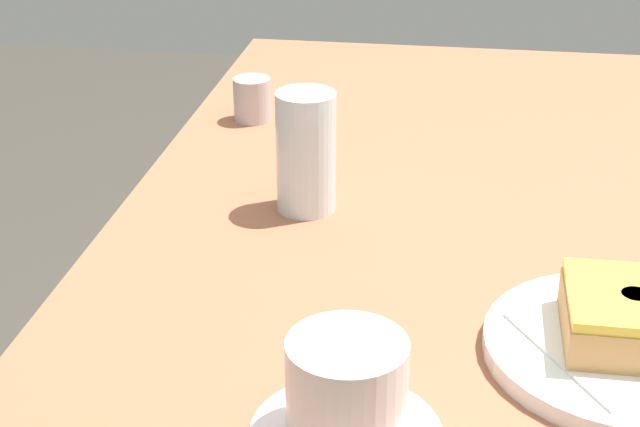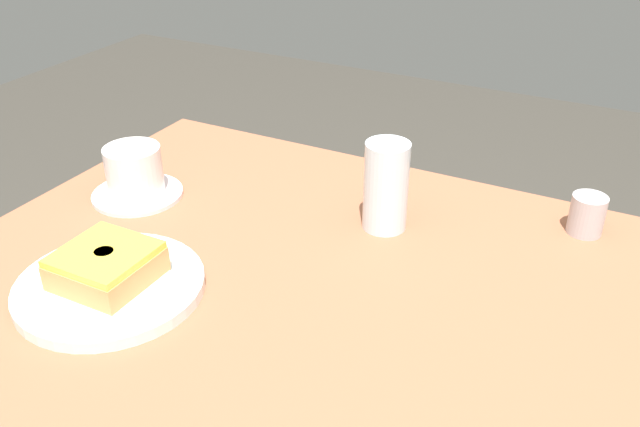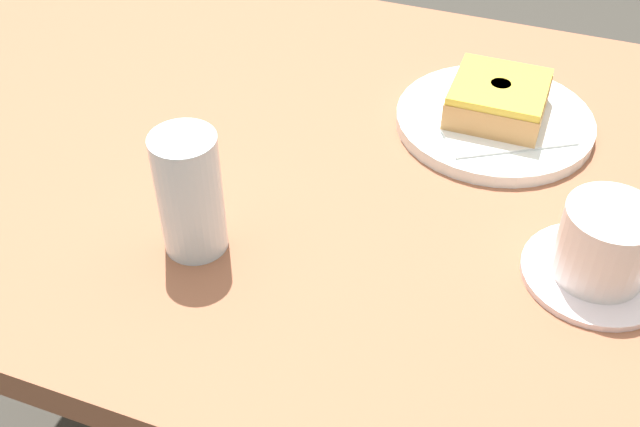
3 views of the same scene
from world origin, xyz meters
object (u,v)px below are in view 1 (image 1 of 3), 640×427
(plate_glazed_square, at_px, (627,350))
(sugar_jar, at_px, (252,99))
(donut_glazed_square, at_px, (633,316))
(water_glass, at_px, (306,152))
(coffee_cup, at_px, (347,396))

(plate_glazed_square, distance_m, sugar_jar, 0.62)
(donut_glazed_square, distance_m, sugar_jar, 0.62)
(plate_glazed_square, height_order, water_glass, water_glass)
(water_glass, xyz_separation_m, coffee_cup, (0.36, 0.09, -0.03))
(sugar_jar, bearing_deg, coffee_cup, 18.17)
(coffee_cup, bearing_deg, water_glass, -166.22)
(water_glass, bearing_deg, plate_glazed_square, 51.89)
(plate_glazed_square, height_order, donut_glazed_square, donut_glazed_square)
(donut_glazed_square, xyz_separation_m, coffee_cup, (0.13, -0.20, -0.00))
(donut_glazed_square, bearing_deg, coffee_cup, -56.99)
(sugar_jar, bearing_deg, donut_glazed_square, 40.22)
(water_glass, relative_size, coffee_cup, 0.93)
(plate_glazed_square, bearing_deg, water_glass, -128.11)
(donut_glazed_square, relative_size, sugar_jar, 1.88)
(coffee_cup, bearing_deg, donut_glazed_square, 123.01)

